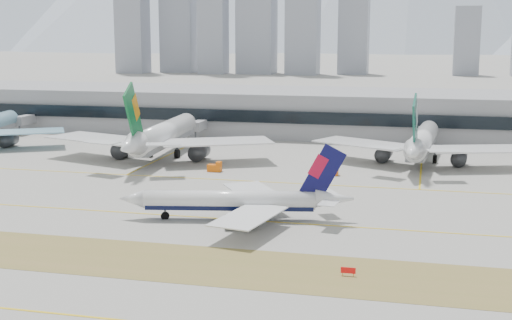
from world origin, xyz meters
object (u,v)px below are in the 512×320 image
(widebody_eva, at_px, (162,136))
(terminal, at_px, (320,112))
(taxiing_airliner, at_px, (238,201))
(widebody_cathay, at_px, (422,143))

(widebody_eva, relative_size, terminal, 0.24)
(taxiing_airliner, bearing_deg, widebody_eva, -68.37)
(terminal, bearing_deg, taxiing_airliner, -88.92)
(widebody_eva, bearing_deg, taxiing_airliner, -151.00)
(taxiing_airliner, distance_m, widebody_eva, 71.10)
(taxiing_airliner, height_order, terminal, terminal)
(widebody_cathay, bearing_deg, taxiing_airliner, 158.97)
(taxiing_airliner, distance_m, widebody_cathay, 77.08)
(terminal, bearing_deg, widebody_cathay, -54.85)
(widebody_eva, bearing_deg, widebody_cathay, -85.96)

